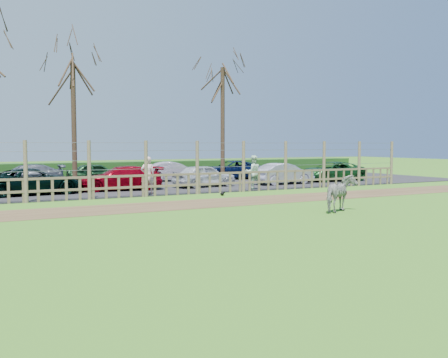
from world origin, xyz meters
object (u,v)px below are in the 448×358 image
car_4 (204,176)px  car_9 (25,176)px  tree_right (223,97)px  car_5 (284,174)px  zebra (341,194)px  visitor_b (253,172)px  car_6 (332,171)px  crow (222,194)px  visitor_a (148,175)px  car_10 (97,174)px  car_3 (120,178)px  tree_mid (73,95)px  car_12 (231,170)px  car_11 (173,171)px  car_2 (34,181)px

car_4 → car_9: 9.74m
tree_right → car_5: tree_right is taller
car_4 → zebra: bearing=171.7°
visitor_b → car_6: visitor_b is taller
car_9 → crow: bearing=43.0°
visitor_a → car_10: visitor_a is taller
visitor_a → car_9: size_ratio=0.42×
car_3 → car_5: bearing=92.9°
car_6 → tree_right: bearing=-112.5°
zebra → car_4: (0.07, 11.00, -0.00)m
crow → car_6: bearing=23.6°
tree_mid → car_12: size_ratio=1.58×
tree_right → visitor_b: bearing=-101.1°
car_3 → car_4: size_ratio=1.17×
tree_mid → car_9: (-2.23, 2.19, -4.23)m
car_4 → car_11: 4.80m
tree_right → car_4: size_ratio=2.09×
visitor_a → tree_mid: bearing=-48.6°
tree_mid → visitor_b: tree_mid is taller
car_2 → car_5: same height
crow → car_2: car_2 is taller
car_2 → car_9: same height
visitor_a → crow: 3.59m
crow → car_11: bearing=81.9°
crow → car_10: bearing=111.3°
car_3 → car_9: bearing=-131.6°
crow → car_9: size_ratio=0.06×
car_4 → car_9: (-8.58, 4.61, 0.00)m
tree_mid → car_3: bearing=-52.1°
tree_right → car_4: (-2.65, -2.92, -4.60)m
car_4 → crow: bearing=157.1°
visitor_b → car_9: visitor_b is taller
car_2 → car_12: bearing=-75.3°
car_3 → car_4: 4.58m
tree_mid → car_10: bearing=52.6°
car_12 → tree_right: bearing=-37.3°
tree_mid → zebra: size_ratio=4.50×
car_2 → car_9: bearing=-6.5°
car_10 → car_11: (4.77, 0.12, 0.00)m
visitor_b → car_11: (-1.47, 7.20, -0.26)m
car_5 → zebra: bearing=151.9°
visitor_a → car_6: size_ratio=0.40×
car_4 → car_5: (4.86, -0.45, 0.00)m
crow → car_9: 11.59m
tree_mid → car_5: (11.21, -2.87, -4.23)m
car_5 → tree_mid: bearing=72.6°
car_9 → visitor_a: bearing=37.0°
visitor_b → car_9: bearing=-24.1°
car_6 → car_10: (-13.56, 4.53, 0.00)m
zebra → visitor_a: 9.62m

